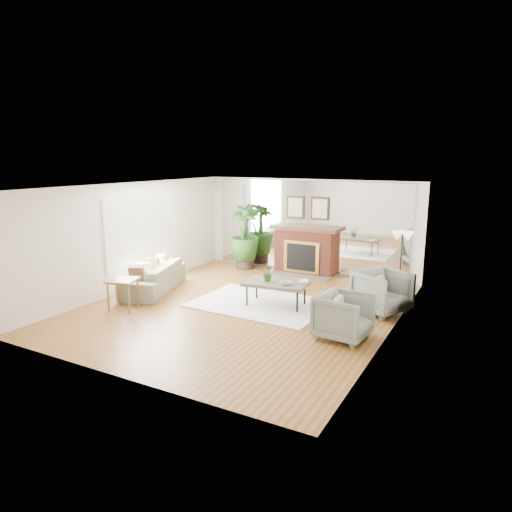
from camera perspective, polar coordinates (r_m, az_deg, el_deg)
The scene contains 18 objects.
ground at distance 9.55m, azimuth -1.65°, elevation -6.44°, with size 7.00×7.00×0.00m, color brown.
wall_left at distance 11.02m, azimuth -15.27°, elevation 2.36°, with size 0.02×7.00×2.50m, color silver.
wall_right at distance 8.17m, azimuth 16.73°, elevation -1.06°, with size 0.02×7.00×2.50m, color silver.
wall_back at distance 12.32m, azimuth 6.52°, elevation 3.72°, with size 6.00×0.02×2.50m, color silver.
mirror_panel at distance 12.30m, azimuth 6.49°, elevation 3.70°, with size 5.40×0.04×2.40m, color silver.
window_panel at distance 11.27m, azimuth -13.79°, elevation 3.17°, with size 0.04×2.40×1.50m, color #B2E09E.
fireplace at distance 12.21m, azimuth 6.05°, elevation 0.84°, with size 1.85×0.83×2.05m.
area_rug at distance 9.74m, azimuth 0.55°, elevation -5.96°, with size 2.76×1.97×0.03m, color white.
coffee_table at distance 9.50m, azimuth 2.53°, elevation -3.51°, with size 1.39×0.91×0.52m.
sofa at distance 10.91m, azimuth -12.67°, elevation -2.62°, with size 2.18×0.85×0.64m, color gray.
armchair_back at distance 9.47m, azimuth 15.49°, elevation -4.35°, with size 0.91×0.94×0.85m, color gray.
armchair_front at distance 8.00m, azimuth 10.89°, elevation -7.41°, with size 0.84×0.87×0.79m, color gray.
side_table at distance 9.69m, azimuth -16.32°, elevation -3.39°, with size 0.70×0.70×0.63m.
potted_ficus at distance 12.67m, azimuth -1.41°, elevation 2.65°, with size 0.99×0.99×1.78m.
floor_lamp at distance 10.39m, azimuth 17.80°, elevation 1.78°, with size 0.49×0.27×1.50m.
tabletop_plant at distance 9.50m, azimuth 1.51°, elevation -2.21°, with size 0.30×0.26×0.33m, color #376926.
fruit_bowl at distance 9.30m, azimuth 3.68°, elevation -3.41°, with size 0.23×0.23×0.06m, color brown.
book at distance 9.57m, azimuth 5.39°, elevation -3.10°, with size 0.20×0.27×0.02m, color brown.
Camera 1 is at (4.57, -7.81, 3.05)m, focal length 32.00 mm.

